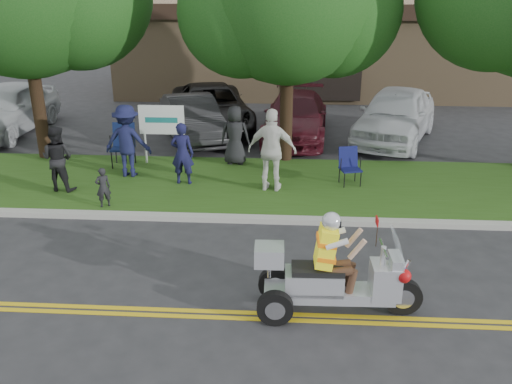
# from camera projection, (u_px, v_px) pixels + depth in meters

# --- Properties ---
(ground) EXTENTS (120.00, 120.00, 0.00)m
(ground) POSITION_uv_depth(u_px,v_px,m) (249.00, 298.00, 9.00)
(ground) COLOR #28282B
(ground) RESTS_ON ground
(centerline_near) EXTENTS (60.00, 0.10, 0.01)m
(centerline_near) POSITION_uv_depth(u_px,v_px,m) (246.00, 319.00, 8.46)
(centerline_near) COLOR gold
(centerline_near) RESTS_ON ground
(centerline_far) EXTENTS (60.00, 0.10, 0.01)m
(centerline_far) POSITION_uv_depth(u_px,v_px,m) (247.00, 313.00, 8.61)
(centerline_far) COLOR gold
(centerline_far) RESTS_ON ground
(curb) EXTENTS (60.00, 0.25, 0.12)m
(curb) POSITION_uv_depth(u_px,v_px,m) (260.00, 219.00, 11.81)
(curb) COLOR #A8A89E
(curb) RESTS_ON ground
(grass_verge) EXTENTS (60.00, 4.00, 0.10)m
(grass_verge) POSITION_uv_depth(u_px,v_px,m) (265.00, 185.00, 13.81)
(grass_verge) COLOR #295015
(grass_verge) RESTS_ON ground
(commercial_building) EXTENTS (18.00, 8.20, 4.00)m
(commercial_building) POSITION_uv_depth(u_px,v_px,m) (321.00, 45.00, 25.75)
(commercial_building) COLOR #9E7F5B
(commercial_building) RESTS_ON ground
(tree_mid) EXTENTS (5.88, 4.80, 7.05)m
(tree_mid) POSITION_uv_depth(u_px,v_px,m) (291.00, 0.00, 14.05)
(tree_mid) COLOR #332114
(tree_mid) RESTS_ON ground
(business_sign) EXTENTS (1.25, 0.06, 1.75)m
(business_sign) POSITION_uv_depth(u_px,v_px,m) (162.00, 123.00, 14.83)
(business_sign) COLOR silver
(business_sign) RESTS_ON ground
(trike_scooter) EXTENTS (2.64, 0.89, 1.73)m
(trike_scooter) POSITION_uv_depth(u_px,v_px,m) (330.00, 279.00, 8.43)
(trike_scooter) COLOR black
(trike_scooter) RESTS_ON ground
(lawn_chair_a) EXTENTS (0.65, 0.67, 1.16)m
(lawn_chair_a) POSITION_uv_depth(u_px,v_px,m) (123.00, 142.00, 14.93)
(lawn_chair_a) COLOR black
(lawn_chair_a) RESTS_ON grass_verge
(lawn_chair_b) EXTENTS (0.60, 0.61, 0.93)m
(lawn_chair_b) POSITION_uv_depth(u_px,v_px,m) (349.00, 163.00, 13.59)
(lawn_chair_b) COLOR black
(lawn_chair_b) RESTS_ON grass_verge
(spectator_adult_left) EXTENTS (0.59, 0.39, 1.57)m
(spectator_adult_left) POSITION_uv_depth(u_px,v_px,m) (182.00, 153.00, 13.48)
(spectator_adult_left) COLOR #16163E
(spectator_adult_left) RESTS_ON grass_verge
(spectator_adult_mid) EXTENTS (0.86, 0.72, 1.61)m
(spectator_adult_mid) POSITION_uv_depth(u_px,v_px,m) (58.00, 158.00, 13.05)
(spectator_adult_mid) COLOR black
(spectator_adult_mid) RESTS_ON grass_verge
(spectator_adult_right) EXTENTS (1.25, 0.67, 2.02)m
(spectator_adult_right) POSITION_uv_depth(u_px,v_px,m) (272.00, 150.00, 12.98)
(spectator_adult_right) COLOR silver
(spectator_adult_right) RESTS_ON grass_verge
(spectator_chair_a) EXTENTS (1.26, 0.78, 1.88)m
(spectator_chair_a) POSITION_uv_depth(u_px,v_px,m) (127.00, 141.00, 13.97)
(spectator_chair_a) COLOR #16193E
(spectator_chair_a) RESTS_ON grass_verge
(spectator_chair_b) EXTENTS (0.82, 0.55, 1.64)m
(spectator_chair_b) POSITION_uv_depth(u_px,v_px,m) (235.00, 135.00, 14.93)
(spectator_chair_b) COLOR black
(spectator_chair_b) RESTS_ON grass_verge
(child_left) EXTENTS (0.40, 0.36, 0.93)m
(child_left) POSITION_uv_depth(u_px,v_px,m) (103.00, 187.00, 12.20)
(child_left) COLOR black
(child_left) RESTS_ON grass_verge
(parked_car_far_left) EXTENTS (2.10, 5.05, 1.71)m
(parked_car_far_left) POSITION_uv_depth(u_px,v_px,m) (6.00, 108.00, 18.28)
(parked_car_far_left) COLOR #BABDC2
(parked_car_far_left) RESTS_ON ground
(parked_car_left) EXTENTS (2.97, 4.48, 1.40)m
(parked_car_left) POSITION_uv_depth(u_px,v_px,m) (193.00, 118.00, 17.66)
(parked_car_left) COLOR #28282A
(parked_car_left) RESTS_ON ground
(parked_car_mid) EXTENTS (3.78, 5.93, 1.52)m
(parked_car_mid) POSITION_uv_depth(u_px,v_px,m) (211.00, 108.00, 18.79)
(parked_car_mid) COLOR black
(parked_car_mid) RESTS_ON ground
(parked_car_right) EXTENTS (2.32, 5.02, 1.42)m
(parked_car_right) POSITION_uv_depth(u_px,v_px,m) (296.00, 116.00, 17.86)
(parked_car_right) COLOR #46101A
(parked_car_right) RESTS_ON ground
(parked_car_far_right) EXTENTS (3.72, 5.43, 1.72)m
(parked_car_far_right) POSITION_uv_depth(u_px,v_px,m) (395.00, 115.00, 17.44)
(parked_car_far_right) COLOR silver
(parked_car_far_right) RESTS_ON ground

